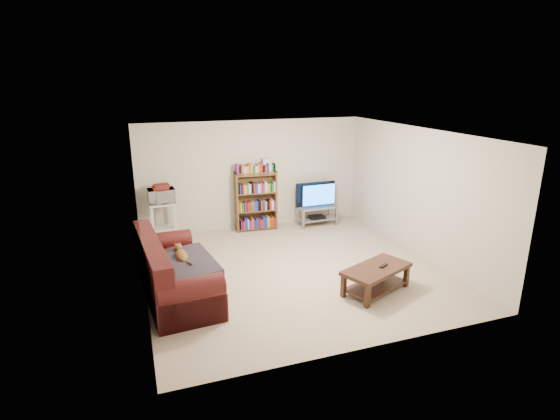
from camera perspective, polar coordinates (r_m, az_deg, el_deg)
name	(u,v)px	position (r m, az deg, el deg)	size (l,w,h in m)	color
floor	(293,270)	(7.80, 1.68, -7.79)	(5.00, 5.00, 0.00)	beige
ceiling	(294,133)	(7.14, 1.84, 10.01)	(5.00, 5.00, 0.00)	white
wall_back	(253,175)	(9.69, -3.55, 4.57)	(5.00, 5.00, 0.00)	beige
wall_front	(369,260)	(5.26, 11.60, -6.42)	(5.00, 5.00, 0.00)	beige
wall_left	(139,220)	(6.93, -17.95, -1.20)	(5.00, 5.00, 0.00)	beige
wall_right	(418,192)	(8.57, 17.58, 2.20)	(5.00, 5.00, 0.00)	beige
sofa	(171,276)	(7.00, -14.03, -8.35)	(1.14, 2.28, 0.94)	#421111
blanket	(184,264)	(6.80, -12.37, -6.93)	(0.85, 1.10, 0.10)	#2D2832
cat	(181,256)	(6.96, -12.75, -5.86)	(0.24, 0.60, 0.18)	brown
coffee_table	(376,275)	(7.09, 12.45, -8.25)	(1.28, 0.97, 0.42)	#381E13
remote	(383,266)	(7.08, 13.36, -7.10)	(0.19, 0.05, 0.02)	black
tv_stand	(317,212)	(10.04, 4.83, -0.30)	(0.90, 0.42, 0.44)	#999EA3
television	(317,195)	(9.93, 4.89, 2.00)	(0.96, 0.13, 0.55)	black
dvd_player	(317,217)	(10.07, 4.81, -0.92)	(0.36, 0.25, 0.06)	black
bookshelf	(256,200)	(9.62, -3.16, 1.29)	(0.92, 0.34, 1.31)	brown
shelf_clutter	(260,167)	(9.49, -2.66, 5.67)	(0.67, 0.22, 0.28)	silver
microwave_stand	(163,217)	(9.20, -15.04, -0.89)	(0.55, 0.41, 0.84)	silver
microwave	(161,196)	(9.08, -15.25, 1.80)	(0.52, 0.35, 0.29)	silver
game_boxes	(161,188)	(9.04, -15.33, 2.83)	(0.31, 0.27, 0.05)	maroon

